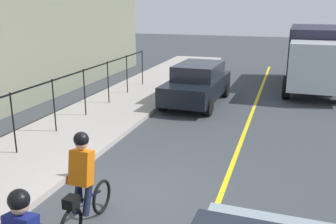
% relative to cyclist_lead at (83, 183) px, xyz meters
% --- Properties ---
extents(ground_plane, '(80.00, 80.00, 0.00)m').
position_rel_cyclist_lead_xyz_m(ground_plane, '(1.34, -0.47, -0.91)').
color(ground_plane, '#393D42').
extents(lane_line_centre, '(36.00, 0.12, 0.01)m').
position_rel_cyclist_lead_xyz_m(lane_line_centre, '(1.34, -2.07, -0.91)').
color(lane_line_centre, yellow).
rests_on(lane_line_centre, ground).
extents(sidewalk, '(40.00, 3.20, 0.15)m').
position_rel_cyclist_lead_xyz_m(sidewalk, '(1.34, 2.93, -0.84)').
color(sidewalk, '#A29A94').
rests_on(sidewalk, ground).
extents(iron_fence, '(17.97, 0.04, 1.60)m').
position_rel_cyclist_lead_xyz_m(iron_fence, '(2.34, 3.33, 0.42)').
color(iron_fence, black).
rests_on(iron_fence, sidewalk).
extents(cyclist_lead, '(1.71, 0.37, 1.83)m').
position_rel_cyclist_lead_xyz_m(cyclist_lead, '(0.00, 0.00, 0.00)').
color(cyclist_lead, black).
rests_on(cyclist_lead, ground).
extents(parked_sedan_rear, '(4.47, 2.06, 1.58)m').
position_rel_cyclist_lead_xyz_m(parked_sedan_rear, '(9.20, 0.17, -0.09)').
color(parked_sedan_rear, black).
rests_on(parked_sedan_rear, ground).
extents(box_truck_background, '(6.76, 2.66, 2.78)m').
position_rel_cyclist_lead_xyz_m(box_truck_background, '(13.57, -4.38, 0.64)').
color(box_truck_background, '#262235').
rests_on(box_truck_background, ground).
extents(traffic_cone_near, '(0.36, 0.36, 0.65)m').
position_rel_cyclist_lead_xyz_m(traffic_cone_near, '(1.60, 1.19, -0.59)').
color(traffic_cone_near, '#FE4D12').
rests_on(traffic_cone_near, ground).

